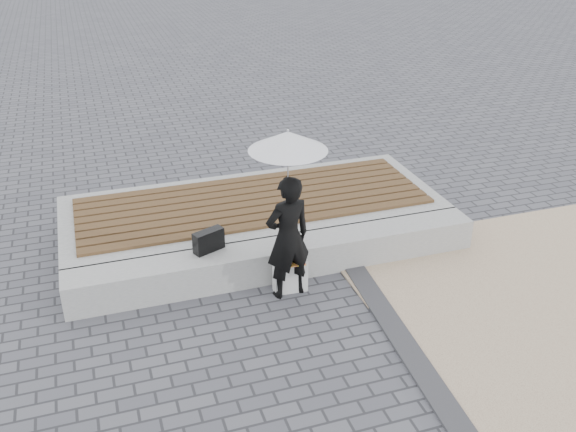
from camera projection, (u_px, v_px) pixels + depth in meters
The scene contains 10 objects.
ground at pixel (329, 354), 6.44m from camera, with size 80.00×80.00×0.00m, color #4A4A4F.
edging_band at pixel (420, 368), 6.22m from camera, with size 0.25×5.20×0.04m, color #333335.
seating_ledge at pixel (280, 259), 7.70m from camera, with size 5.00×0.45×0.40m, color #A8A8A2.
timber_platform at pixel (253, 215), 8.72m from camera, with size 5.00×2.00×0.40m, color #A0A09A.
timber_decking at pixel (253, 201), 8.62m from camera, with size 4.60×1.60×0.04m, color brown, non-canonical shape.
woman at pixel (288, 238), 7.06m from camera, with size 0.53×0.35×1.46m, color black.
parasol at pixel (288, 141), 6.55m from camera, with size 0.83×0.83×1.06m.
handbag at pixel (209, 241), 7.42m from camera, with size 0.37×0.13×0.26m, color black.
canvas_tote at pixel (290, 275), 7.37m from camera, with size 0.38×0.16×0.40m, color silver.
magazine at pixel (292, 262), 7.23m from camera, with size 0.29×0.21×0.01m, color #DD344E.
Camera 1 is at (-1.99, -4.72, 4.16)m, focal length 40.13 mm.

